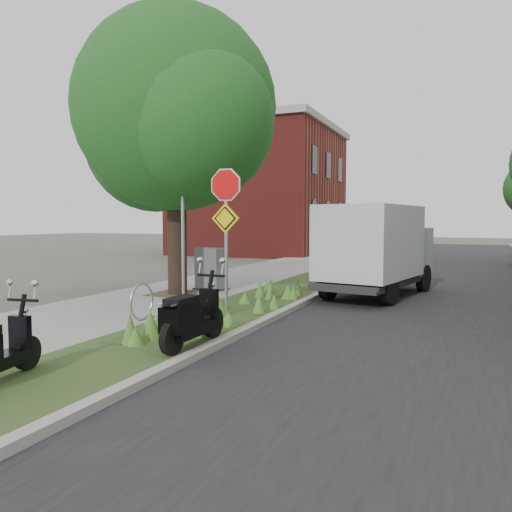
{
  "coord_description": "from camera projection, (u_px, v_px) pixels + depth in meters",
  "views": [
    {
      "loc": [
        3.33,
        -8.8,
        2.12
      ],
      "look_at": [
        -1.25,
        1.84,
        1.3
      ],
      "focal_mm": 35.0,
      "sensor_mm": 36.0,
      "label": 1
    }
  ],
  "objects": [
    {
      "name": "ground",
      "position": [
        278.0,
        332.0,
        9.53
      ],
      "size": [
        120.0,
        120.0,
        0.0
      ],
      "primitive_type": "plane",
      "color": "#4C5147",
      "rests_on": "ground"
    },
    {
      "name": "sidewalk_near",
      "position": [
        267.0,
        271.0,
        20.36
      ],
      "size": [
        3.5,
        60.0,
        0.12
      ],
      "primitive_type": "cube",
      "color": "gray",
      "rests_on": "ground"
    },
    {
      "name": "verge",
      "position": [
        333.0,
        274.0,
        19.28
      ],
      "size": [
        2.0,
        60.0,
        0.12
      ],
      "primitive_type": "cube",
      "color": "#384B20",
      "rests_on": "ground"
    },
    {
      "name": "kerb_near",
      "position": [
        359.0,
        275.0,
        18.88
      ],
      "size": [
        0.2,
        60.0,
        0.13
      ],
      "primitive_type": "cube",
      "color": "#9E9991",
      "rests_on": "ground"
    },
    {
      "name": "road",
      "position": [
        459.0,
        281.0,
        17.51
      ],
      "size": [
        7.0,
        60.0,
        0.01
      ],
      "primitive_type": "cube",
      "color": "black",
      "rests_on": "ground"
    },
    {
      "name": "street_tree_main",
      "position": [
        175.0,
        121.0,
        13.42
      ],
      "size": [
        6.21,
        5.54,
        7.66
      ],
      "color": "black",
      "rests_on": "ground"
    },
    {
      "name": "bare_post",
      "position": [
        183.0,
        221.0,
        12.29
      ],
      "size": [
        0.08,
        0.08,
        4.0
      ],
      "color": "#A5A8AD",
      "rests_on": "ground"
    },
    {
      "name": "bike_hoop",
      "position": [
        142.0,
        302.0,
        10.01
      ],
      "size": [
        0.06,
        0.78,
        0.77
      ],
      "color": "#A5A8AD",
      "rests_on": "ground"
    },
    {
      "name": "sign_assembly",
      "position": [
        226.0,
        211.0,
        10.45
      ],
      "size": [
        0.94,
        0.08,
        3.22
      ],
      "color": "#A5A8AD",
      "rests_on": "ground"
    },
    {
      "name": "brick_building",
      "position": [
        262.0,
        189.0,
        33.14
      ],
      "size": [
        9.4,
        10.4,
        8.3
      ],
      "color": "maroon",
      "rests_on": "ground"
    },
    {
      "name": "scooter_near",
      "position": [
        187.0,
        323.0,
        7.8
      ],
      "size": [
        0.38,
        1.75,
        0.84
      ],
      "color": "black",
      "rests_on": "ground"
    },
    {
      "name": "box_truck",
      "position": [
        377.0,
        246.0,
        13.91
      ],
      "size": [
        2.71,
        5.03,
        2.16
      ],
      "color": "#262628",
      "rests_on": "ground"
    },
    {
      "name": "utility_cabinet",
      "position": [
        211.0,
        270.0,
        14.49
      ],
      "size": [
        1.01,
        0.77,
        1.22
      ],
      "color": "#262628",
      "rests_on": "ground"
    }
  ]
}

